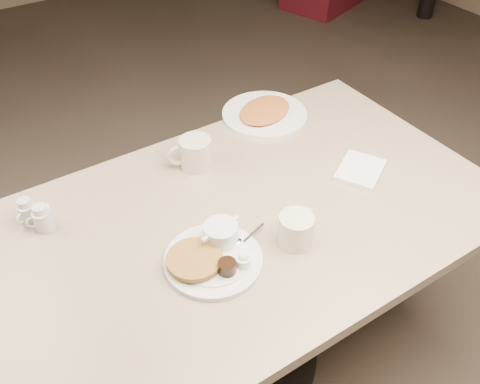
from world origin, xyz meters
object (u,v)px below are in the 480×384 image
coffee_mug_far (194,153)px  diner_table (244,254)px  hash_plate (265,113)px  coffee_mug_near (297,229)px  main_plate (212,254)px  creamer_right (42,219)px  creamer_left (27,212)px

coffee_mug_far → diner_table: bearing=-88.5°
diner_table → hash_plate: size_ratio=3.72×
diner_table → coffee_mug_near: bearing=-69.8°
main_plate → creamer_right: bearing=133.1°
coffee_mug_far → creamer_left: 0.52m
coffee_mug_far → hash_plate: 0.37m
diner_table → creamer_left: creamer_left is taller
coffee_mug_far → creamer_left: coffee_mug_far is taller
hash_plate → coffee_mug_far: bearing=-161.6°
hash_plate → diner_table: bearing=-131.6°
diner_table → main_plate: (-0.16, -0.10, 0.19)m
main_plate → hash_plate: main_plate is taller
diner_table → coffee_mug_near: 0.28m
coffee_mug_far → creamer_left: size_ratio=1.93×
coffee_mug_far → creamer_right: size_ratio=1.86×
creamer_left → creamer_right: same height
main_plate → creamer_left: (-0.36, 0.40, 0.01)m
diner_table → coffee_mug_near: (0.06, -0.16, 0.22)m
creamer_left → hash_plate: (0.87, 0.08, -0.02)m
diner_table → creamer_right: bearing=152.7°
main_plate → coffee_mug_far: size_ratio=2.16×
creamer_left → creamer_right: 0.06m
coffee_mug_far → creamer_left: (-0.52, 0.03, -0.01)m
coffee_mug_near → diner_table: bearing=110.2°
diner_table → coffee_mug_far: coffee_mug_far is taller
coffee_mug_near → creamer_left: (-0.58, 0.47, -0.01)m
coffee_mug_near → coffee_mug_far: 0.44m
coffee_mug_near → coffee_mug_far: coffee_mug_far is taller
coffee_mug_near → creamer_right: 0.70m
creamer_left → main_plate: bearing=-48.3°
main_plate → creamer_right: size_ratio=4.03×
hash_plate → main_plate: bearing=-136.2°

